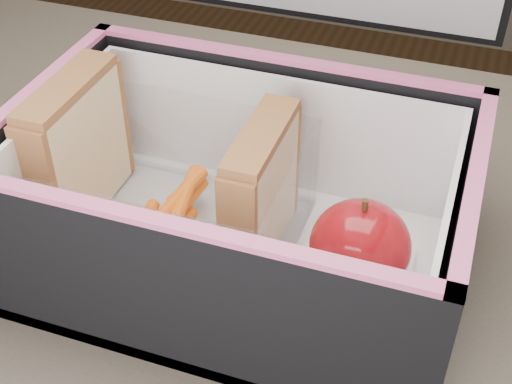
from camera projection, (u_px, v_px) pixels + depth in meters
kitchen_table at (211, 372)px, 0.57m from camera, size 1.20×0.80×0.75m
lunch_bag at (240, 189)px, 0.50m from camera, size 0.31×0.29×0.30m
plastic_tub at (168, 188)px, 0.52m from camera, size 0.19×0.14×0.08m
sandwich_left at (77, 148)px, 0.53m from camera, size 0.03×0.10×0.11m
sandwich_right at (261, 193)px, 0.49m from camera, size 0.03×0.09×0.10m
carrot_sticks at (166, 220)px, 0.52m from camera, size 0.05×0.12×0.03m
paper_napkin at (353, 275)px, 0.50m from camera, size 0.08×0.09×0.01m
red_apple at (360, 246)px, 0.47m from camera, size 0.07×0.07×0.07m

